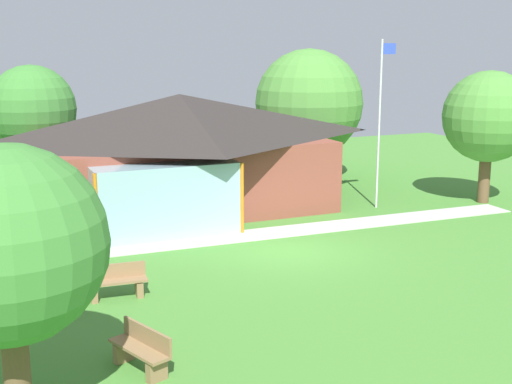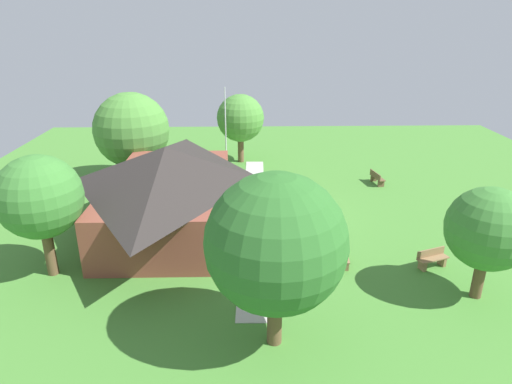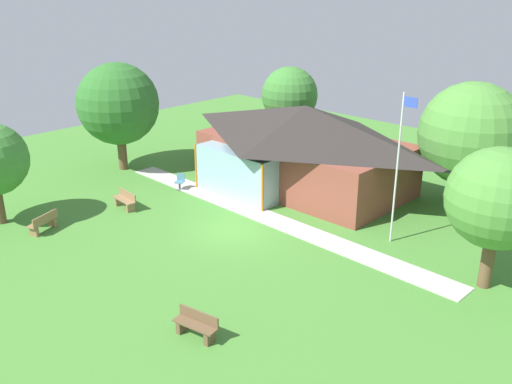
# 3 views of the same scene
# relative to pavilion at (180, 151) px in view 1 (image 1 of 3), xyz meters

# --- Properties ---
(ground_plane) EXTENTS (44.00, 44.00, 0.00)m
(ground_plane) POSITION_rel_pavilion_xyz_m (1.42, -6.37, -2.26)
(ground_plane) COLOR #478433
(pavilion) EXTENTS (11.56, 7.67, 4.36)m
(pavilion) POSITION_rel_pavilion_xyz_m (0.00, 0.00, 0.00)
(pavilion) COLOR brown
(pavilion) RESTS_ON ground_plane
(footpath) EXTENTS (19.71, 1.79, 0.03)m
(footpath) POSITION_rel_pavilion_xyz_m (1.42, -4.38, -2.25)
(footpath) COLOR #BCB7B2
(footpath) RESTS_ON ground_plane
(flagpole) EXTENTS (0.64, 0.08, 6.35)m
(flagpole) POSITION_rel_pavilion_xyz_m (7.04, -2.63, 1.21)
(flagpole) COLOR silver
(flagpole) RESTS_ON ground_plane
(bench_front_left) EXTENTS (0.94, 1.56, 0.84)m
(bench_front_left) POSITION_rel_pavilion_xyz_m (-4.60, -12.25, -1.86)
(bench_front_left) COLOR olive
(bench_front_left) RESTS_ON ground_plane
(bench_mid_left) EXTENTS (1.53, 0.56, 0.84)m
(bench_mid_left) POSITION_rel_pavilion_xyz_m (-4.24, -8.25, -1.86)
(bench_mid_left) COLOR olive
(bench_mid_left) RESTS_ON ground_plane
(patio_chair_west) EXTENTS (0.59, 0.59, 0.86)m
(patio_chair_west) POSITION_rel_pavilion_xyz_m (-4.32, -4.79, -1.85)
(patio_chair_west) COLOR teal
(patio_chair_west) RESTS_ON ground_plane
(tree_behind_pavilion_left) EXTENTS (3.51, 3.51, 5.39)m
(tree_behind_pavilion_left) POSITION_rel_pavilion_xyz_m (-4.76, 4.54, 1.34)
(tree_behind_pavilion_left) COLOR brown
(tree_behind_pavilion_left) RESTS_ON ground_plane
(tree_behind_pavilion_right) EXTENTS (4.96, 4.96, 6.01)m
(tree_behind_pavilion_right) POSITION_rel_pavilion_xyz_m (7.31, 3.61, 1.25)
(tree_behind_pavilion_right) COLOR brown
(tree_behind_pavilion_right) RESTS_ON ground_plane
(tree_east_hedge) EXTENTS (3.55, 3.55, 5.20)m
(tree_east_hedge) POSITION_rel_pavilion_xyz_m (11.41, -3.56, 1.13)
(tree_east_hedge) COLOR brown
(tree_east_hedge) RESTS_ON ground_plane
(tree_lawn_corner) EXTENTS (3.24, 3.24, 4.64)m
(tree_lawn_corner) POSITION_rel_pavilion_xyz_m (-6.90, -13.14, 0.74)
(tree_lawn_corner) COLOR brown
(tree_lawn_corner) RESTS_ON ground_plane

